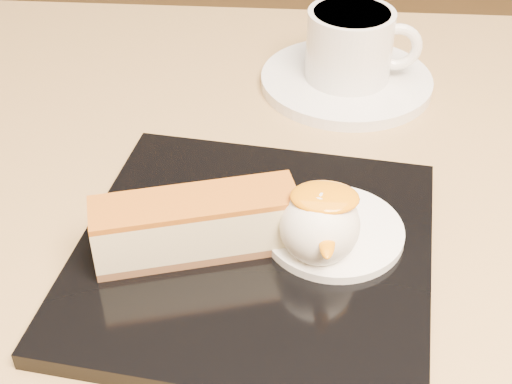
# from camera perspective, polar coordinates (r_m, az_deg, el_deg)

# --- Properties ---
(dessert_plate) EXTENTS (0.25, 0.25, 0.01)m
(dessert_plate) POSITION_cam_1_polar(r_m,az_deg,el_deg) (0.45, -0.18, -4.94)
(dessert_plate) COLOR black
(dessert_plate) RESTS_ON table
(cheesecake) EXTENTS (0.13, 0.07, 0.04)m
(cheesecake) POSITION_cam_1_polar(r_m,az_deg,el_deg) (0.44, -4.84, -2.64)
(cheesecake) COLOR brown
(cheesecake) RESTS_ON dessert_plate
(cream_smear) EXTENTS (0.09, 0.09, 0.01)m
(cream_smear) POSITION_cam_1_polar(r_m,az_deg,el_deg) (0.46, 6.21, -3.12)
(cream_smear) COLOR white
(cream_smear) RESTS_ON dessert_plate
(ice_cream_scoop) EXTENTS (0.05, 0.05, 0.05)m
(ice_cream_scoop) POSITION_cam_1_polar(r_m,az_deg,el_deg) (0.43, 5.10, -2.66)
(ice_cream_scoop) COLOR white
(ice_cream_scoop) RESTS_ON cream_smear
(mango_sauce) EXTENTS (0.04, 0.03, 0.01)m
(mango_sauce) POSITION_cam_1_polar(r_m,az_deg,el_deg) (0.42, 5.53, -0.42)
(mango_sauce) COLOR orange
(mango_sauce) RESTS_ON ice_cream_scoop
(mint_sprig) EXTENTS (0.03, 0.02, 0.00)m
(mint_sprig) POSITION_cam_1_polar(r_m,az_deg,el_deg) (0.47, 2.65, -0.69)
(mint_sprig) COLOR green
(mint_sprig) RESTS_ON cream_smear
(saucer) EXTENTS (0.15, 0.15, 0.01)m
(saucer) POSITION_cam_1_polar(r_m,az_deg,el_deg) (0.64, 7.22, 8.80)
(saucer) COLOR white
(saucer) RESTS_ON table
(coffee_cup) EXTENTS (0.10, 0.07, 0.06)m
(coffee_cup) POSITION_cam_1_polar(r_m,az_deg,el_deg) (0.62, 7.66, 11.67)
(coffee_cup) COLOR white
(coffee_cup) RESTS_ON saucer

